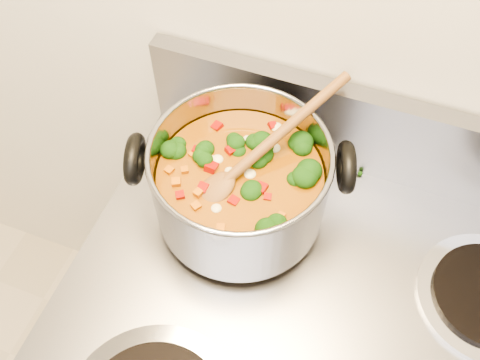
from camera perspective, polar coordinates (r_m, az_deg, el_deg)
name	(u,v)px	position (r m, az deg, el deg)	size (l,w,h in m)	color
stockpot	(240,183)	(0.77, 0.00, -0.35)	(0.32, 0.25, 0.15)	gray
wooden_spoon	(249,161)	(0.74, 0.96, 2.07)	(0.17, 0.25, 0.11)	brown
cooktop_crumbs	(222,181)	(0.86, -1.98, -0.13)	(0.25, 0.28, 0.01)	black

